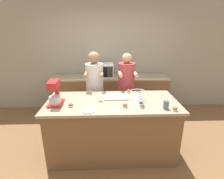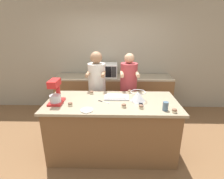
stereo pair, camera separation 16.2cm
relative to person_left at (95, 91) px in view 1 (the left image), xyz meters
name	(u,v)px [view 1 (the left image)]	position (x,y,z in m)	size (l,w,h in m)	color
ground_plane	(112,150)	(0.32, -0.75, -0.86)	(16.00, 16.00, 0.00)	brown
back_wall	(109,57)	(0.32, 1.14, 0.49)	(10.00, 0.06, 2.70)	gray
island_counter	(112,127)	(0.32, -0.75, -0.38)	(2.08, 0.94, 0.94)	brown
back_counter	(110,94)	(0.32, 0.79, -0.39)	(2.80, 0.60, 0.94)	brown
person_left	(95,91)	(0.00, 0.00, 0.00)	(0.35, 0.51, 1.63)	brown
person_right	(126,91)	(0.63, 0.00, -0.02)	(0.34, 0.50, 1.60)	#232328
stand_mixer	(55,94)	(-0.54, -0.84, 0.25)	(0.20, 0.30, 0.37)	red
mixing_bowl	(138,95)	(0.73, -0.72, 0.17)	(0.24, 0.24, 0.15)	#BCBCC1
baking_tray	(116,97)	(0.39, -0.62, 0.10)	(0.40, 0.24, 0.04)	#BCBCC1
microwave_oven	(102,70)	(0.13, 0.79, 0.23)	(0.55, 0.40, 0.31)	silver
cell_phone	(142,104)	(0.76, -0.89, 0.09)	(0.07, 0.14, 0.01)	silver
drinking_glass	(166,105)	(1.08, -1.06, 0.15)	(0.08, 0.08, 0.13)	slate
small_plate	(88,111)	(-0.03, -1.10, 0.09)	(0.17, 0.17, 0.02)	white
knife	(104,102)	(0.18, -0.79, 0.09)	(0.20, 0.13, 0.01)	#BCBCC1
cupcake_0	(71,105)	(-0.30, -0.95, 0.12)	(0.07, 0.07, 0.06)	beige
cupcake_1	(175,109)	(1.18, -1.13, 0.12)	(0.07, 0.07, 0.06)	beige
cupcake_2	(142,106)	(0.74, -1.01, 0.12)	(0.07, 0.07, 0.06)	beige
cupcake_3	(128,91)	(0.62, -0.37, 0.12)	(0.07, 0.07, 0.06)	beige
cupcake_4	(90,93)	(-0.05, -0.44, 0.12)	(0.07, 0.07, 0.06)	beige
cupcake_5	(125,105)	(0.50, -0.98, 0.12)	(0.07, 0.07, 0.06)	beige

